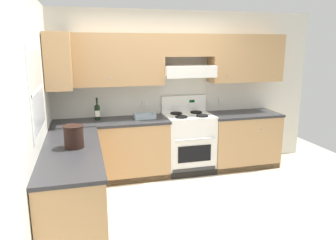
# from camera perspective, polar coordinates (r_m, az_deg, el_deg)

# --- Properties ---
(ground_plane) EXTENTS (7.04, 7.04, 0.00)m
(ground_plane) POSITION_cam_1_polar(r_m,az_deg,el_deg) (4.20, 2.09, -15.60)
(ground_plane) COLOR #B2AA99
(wall_back) EXTENTS (4.68, 0.57, 2.55)m
(wall_back) POSITION_cam_1_polar(r_m,az_deg,el_deg) (5.29, 1.62, 7.26)
(wall_back) COLOR silver
(wall_back) RESTS_ON ground_plane
(wall_left) EXTENTS (0.47, 4.00, 2.55)m
(wall_left) POSITION_cam_1_polar(r_m,az_deg,el_deg) (3.84, -22.19, 2.06)
(wall_left) COLOR silver
(wall_left) RESTS_ON ground_plane
(counter_back_run) EXTENTS (3.60, 0.65, 0.91)m
(counter_back_run) POSITION_cam_1_polar(r_m,az_deg,el_deg) (5.17, 0.11, -4.53)
(counter_back_run) COLOR tan
(counter_back_run) RESTS_ON ground_plane
(counter_left_run) EXTENTS (0.63, 1.91, 0.91)m
(counter_left_run) POSITION_cam_1_polar(r_m,az_deg,el_deg) (3.85, -16.21, -11.41)
(counter_left_run) COLOR tan
(counter_left_run) RESTS_ON ground_plane
(stove) EXTENTS (0.76, 0.62, 1.20)m
(stove) POSITION_cam_1_polar(r_m,az_deg,el_deg) (5.27, 3.63, -3.92)
(stove) COLOR white
(stove) RESTS_ON ground_plane
(wine_bottle) EXTENTS (0.08, 0.08, 0.34)m
(wine_bottle) POSITION_cam_1_polar(r_m,az_deg,el_deg) (4.98, -12.34, 1.51)
(wine_bottle) COLOR black
(wine_bottle) RESTS_ON counter_back_run
(bowl) EXTENTS (0.32, 0.20, 0.07)m
(bowl) POSITION_cam_1_polar(r_m,az_deg,el_deg) (5.00, -4.11, 0.58)
(bowl) COLOR #9EADB7
(bowl) RESTS_ON counter_back_run
(bucket) EXTENTS (0.22, 0.22, 0.25)m
(bucket) POSITION_cam_1_polar(r_m,az_deg,el_deg) (3.68, -16.25, -2.74)
(bucket) COLOR black
(bucket) RESTS_ON counter_left_run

